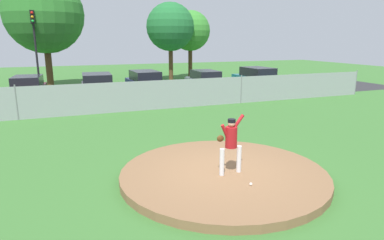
{
  "coord_description": "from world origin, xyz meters",
  "views": [
    {
      "loc": [
        -4.05,
        -7.97,
        3.82
      ],
      "look_at": [
        -0.31,
        1.65,
        1.35
      ],
      "focal_mm": 31.48,
      "sensor_mm": 36.0,
      "label": 1
    }
  ],
  "objects_px": {
    "baseball": "(251,184)",
    "parked_car_burgundy": "(28,90)",
    "parked_car_slate": "(205,82)",
    "parked_car_charcoal": "(97,88)",
    "pitcher_youth": "(231,140)",
    "parked_car_teal": "(257,80)",
    "traffic_light_near": "(35,39)",
    "parked_car_navy": "(145,84)"
  },
  "relations": [
    {
      "from": "baseball",
      "to": "parked_car_burgundy",
      "type": "relative_size",
      "value": 0.02
    },
    {
      "from": "parked_car_slate",
      "to": "parked_car_burgundy",
      "type": "xyz_separation_m",
      "value": [
        -11.72,
        0.33,
        0.0
      ]
    },
    {
      "from": "parked_car_charcoal",
      "to": "parked_car_slate",
      "type": "bearing_deg",
      "value": 2.24
    },
    {
      "from": "pitcher_youth",
      "to": "parked_car_teal",
      "type": "distance_m",
      "value": 17.35
    },
    {
      "from": "baseball",
      "to": "traffic_light_near",
      "type": "distance_m",
      "value": 20.6
    },
    {
      "from": "traffic_light_near",
      "to": "pitcher_youth",
      "type": "bearing_deg",
      "value": -73.2
    },
    {
      "from": "baseball",
      "to": "parked_car_teal",
      "type": "bearing_deg",
      "value": 57.59
    },
    {
      "from": "pitcher_youth",
      "to": "parked_car_slate",
      "type": "distance_m",
      "value": 15.8
    },
    {
      "from": "parked_car_charcoal",
      "to": "pitcher_youth",
      "type": "bearing_deg",
      "value": -82.07
    },
    {
      "from": "pitcher_youth",
      "to": "parked_car_burgundy",
      "type": "height_order",
      "value": "pitcher_youth"
    },
    {
      "from": "baseball",
      "to": "traffic_light_near",
      "type": "height_order",
      "value": "traffic_light_near"
    },
    {
      "from": "parked_car_charcoal",
      "to": "traffic_light_near",
      "type": "height_order",
      "value": "traffic_light_near"
    },
    {
      "from": "pitcher_youth",
      "to": "parked_car_slate",
      "type": "xyz_separation_m",
      "value": [
        5.65,
        14.75,
        -0.39
      ]
    },
    {
      "from": "pitcher_youth",
      "to": "parked_car_charcoal",
      "type": "distance_m",
      "value": 14.59
    },
    {
      "from": "traffic_light_near",
      "to": "parked_car_charcoal",
      "type": "bearing_deg",
      "value": -48.82
    },
    {
      "from": "parked_car_teal",
      "to": "parked_car_charcoal",
      "type": "height_order",
      "value": "parked_car_teal"
    },
    {
      "from": "baseball",
      "to": "parked_car_charcoal",
      "type": "distance_m",
      "value": 15.51
    },
    {
      "from": "pitcher_youth",
      "to": "traffic_light_near",
      "type": "distance_m",
      "value": 19.57
    },
    {
      "from": "parked_car_charcoal",
      "to": "traffic_light_near",
      "type": "relative_size",
      "value": 0.8
    },
    {
      "from": "pitcher_youth",
      "to": "traffic_light_near",
      "type": "xyz_separation_m",
      "value": [
        -5.6,
        18.56,
        2.71
      ]
    },
    {
      "from": "pitcher_youth",
      "to": "parked_car_burgundy",
      "type": "distance_m",
      "value": 16.26
    },
    {
      "from": "parked_car_slate",
      "to": "parked_car_teal",
      "type": "xyz_separation_m",
      "value": [
        4.14,
        -0.43,
        0.06
      ]
    },
    {
      "from": "parked_car_navy",
      "to": "parked_car_burgundy",
      "type": "bearing_deg",
      "value": -179.38
    },
    {
      "from": "parked_car_teal",
      "to": "parked_car_charcoal",
      "type": "bearing_deg",
      "value": 179.37
    },
    {
      "from": "parked_car_teal",
      "to": "parked_car_burgundy",
      "type": "bearing_deg",
      "value": 177.27
    },
    {
      "from": "pitcher_youth",
      "to": "parked_car_navy",
      "type": "distance_m",
      "value": 15.21
    },
    {
      "from": "parked_car_slate",
      "to": "traffic_light_near",
      "type": "xyz_separation_m",
      "value": [
        -11.26,
        3.81,
        3.09
      ]
    },
    {
      "from": "pitcher_youth",
      "to": "parked_car_slate",
      "type": "bearing_deg",
      "value": 69.02
    },
    {
      "from": "baseball",
      "to": "parked_car_navy",
      "type": "bearing_deg",
      "value": 85.9
    },
    {
      "from": "parked_car_teal",
      "to": "traffic_light_near",
      "type": "xyz_separation_m",
      "value": [
        -15.39,
        4.24,
        3.03
      ]
    },
    {
      "from": "parked_car_burgundy",
      "to": "parked_car_charcoal",
      "type": "relative_size",
      "value": 0.97
    },
    {
      "from": "parked_car_burgundy",
      "to": "traffic_light_near",
      "type": "distance_m",
      "value": 4.68
    },
    {
      "from": "baseball",
      "to": "pitcher_youth",
      "type": "bearing_deg",
      "value": 98.28
    },
    {
      "from": "parked_car_teal",
      "to": "parked_car_charcoal",
      "type": "xyz_separation_m",
      "value": [
        -11.8,
        0.13,
        -0.03
      ]
    },
    {
      "from": "pitcher_youth",
      "to": "parked_car_charcoal",
      "type": "xyz_separation_m",
      "value": [
        -2.01,
        14.45,
        -0.35
      ]
    },
    {
      "from": "parked_car_slate",
      "to": "traffic_light_near",
      "type": "height_order",
      "value": "traffic_light_near"
    },
    {
      "from": "parked_car_teal",
      "to": "parked_car_burgundy",
      "type": "distance_m",
      "value": 15.88
    },
    {
      "from": "pitcher_youth",
      "to": "traffic_light_near",
      "type": "height_order",
      "value": "traffic_light_near"
    },
    {
      "from": "baseball",
      "to": "parked_car_burgundy",
      "type": "xyz_separation_m",
      "value": [
        -6.2,
        15.97,
        0.53
      ]
    },
    {
      "from": "parked_car_teal",
      "to": "parked_car_slate",
      "type": "bearing_deg",
      "value": 174.07
    },
    {
      "from": "parked_car_slate",
      "to": "parked_car_charcoal",
      "type": "height_order",
      "value": "parked_car_charcoal"
    },
    {
      "from": "pitcher_youth",
      "to": "parked_car_teal",
      "type": "bearing_deg",
      "value": 55.64
    }
  ]
}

